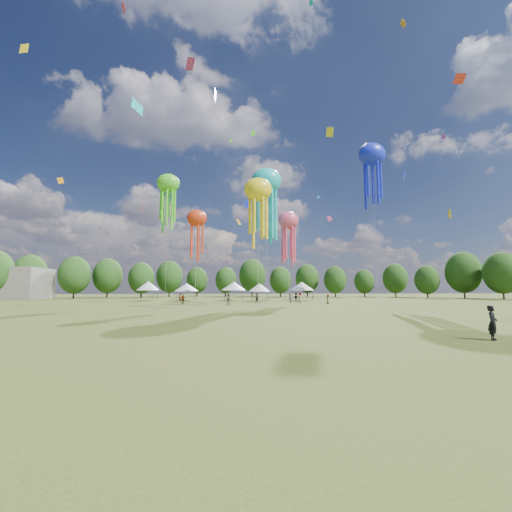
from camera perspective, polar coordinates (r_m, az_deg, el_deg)
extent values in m
plane|color=#384416|center=(18.95, 13.36, -13.76)|extent=(300.00, 300.00, 0.00)
imported|color=black|center=(21.48, 36.10, -9.44)|extent=(0.79, 0.75, 1.81)
imported|color=gray|center=(54.44, -4.87, -7.60)|extent=(1.06, 0.95, 1.80)
imported|color=gray|center=(65.54, 7.74, -7.22)|extent=(0.90, 1.08, 1.88)
imported|color=gray|center=(63.32, 5.92, -7.38)|extent=(0.77, 0.92, 1.69)
imported|color=gray|center=(67.94, 7.04, -7.21)|extent=(1.17, 0.70, 1.79)
imported|color=gray|center=(59.80, -12.71, -7.37)|extent=(1.05, 0.62, 1.68)
imported|color=gray|center=(63.60, 0.15, -7.33)|extent=(1.77, 1.21, 1.84)
imported|color=gray|center=(68.03, -13.18, -7.14)|extent=(0.57, 0.71, 1.69)
imported|color=gray|center=(59.28, 12.49, -7.39)|extent=(0.55, 0.83, 1.68)
cylinder|color=#47474C|center=(74.84, -19.98, -6.58)|extent=(0.08, 0.08, 2.28)
cylinder|color=#47474C|center=(78.12, -19.39, -6.55)|extent=(0.08, 0.08, 2.28)
cylinder|color=#47474C|center=(74.10, -17.43, -6.67)|extent=(0.08, 0.08, 2.28)
cylinder|color=#47474C|center=(77.42, -16.94, -6.64)|extent=(0.08, 0.08, 2.28)
cube|color=white|center=(76.08, -18.41, -5.72)|extent=(3.78, 3.78, 0.10)
cone|color=white|center=(76.09, -18.38, -4.95)|extent=(4.91, 4.91, 1.95)
cylinder|color=#47474C|center=(74.75, -13.69, -6.85)|extent=(0.08, 0.08, 2.05)
cylinder|color=#47474C|center=(78.49, -13.32, -6.80)|extent=(0.08, 0.08, 2.05)
cylinder|color=#47474C|center=(74.35, -10.78, -6.92)|extent=(0.08, 0.08, 2.05)
cylinder|color=#47474C|center=(78.11, -10.55, -6.86)|extent=(0.08, 0.08, 2.05)
cube|color=white|center=(76.39, -12.07, -6.06)|extent=(4.17, 4.17, 0.10)
cone|color=white|center=(76.39, -12.05, -5.36)|extent=(5.42, 5.42, 1.75)
cylinder|color=#47474C|center=(73.97, -5.44, -6.93)|extent=(0.08, 0.08, 2.23)
cylinder|color=#47474C|center=(77.96, -5.48, -6.87)|extent=(0.08, 0.08, 2.23)
cylinder|color=#47474C|center=(74.12, -2.34, -6.95)|extent=(0.08, 0.08, 2.23)
cylinder|color=#47474C|center=(78.10, -2.53, -6.89)|extent=(0.08, 0.08, 2.23)
cube|color=white|center=(76.00, -3.94, -6.03)|extent=(4.38, 4.38, 0.10)
cone|color=white|center=(76.00, -3.94, -5.27)|extent=(5.70, 5.70, 1.91)
cylinder|color=#47474C|center=(67.99, -0.59, -7.16)|extent=(0.08, 0.08, 2.00)
cylinder|color=#47474C|center=(71.16, -0.83, -7.10)|extent=(0.08, 0.08, 2.00)
cylinder|color=#47474C|center=(68.37, 2.08, -7.15)|extent=(0.08, 0.08, 2.00)
cylinder|color=#47474C|center=(71.51, 1.72, -7.09)|extent=(0.08, 0.08, 2.00)
cube|color=white|center=(69.72, 0.60, -6.26)|extent=(3.58, 3.58, 0.10)
cone|color=white|center=(69.72, 0.60, -5.52)|extent=(4.65, 4.65, 1.71)
cylinder|color=#47474C|center=(72.47, 7.00, -6.94)|extent=(0.08, 0.08, 2.22)
cylinder|color=#47474C|center=(76.10, 6.37, -6.89)|extent=(0.08, 0.08, 2.22)
cylinder|color=#47474C|center=(73.40, 9.85, -6.89)|extent=(0.08, 0.08, 2.22)
cylinder|color=#47474C|center=(76.98, 9.09, -6.84)|extent=(0.08, 0.08, 2.22)
cube|color=white|center=(74.70, 8.07, -6.00)|extent=(4.12, 4.12, 0.10)
cone|color=white|center=(74.70, 8.06, -5.23)|extent=(5.36, 5.36, 1.90)
ellipsoid|color=yellow|center=(50.66, 0.37, 11.58)|extent=(4.27, 2.99, 3.63)
cylinder|color=beige|center=(48.76, 0.38, 1.56)|extent=(0.03, 0.03, 17.77)
ellipsoid|color=#16BCC1|center=(58.21, 1.87, 13.04)|extent=(5.24, 3.66, 4.45)
cylinder|color=beige|center=(55.70, 1.90, 2.55)|extent=(0.03, 0.03, 21.43)
ellipsoid|color=#E14265|center=(59.47, 5.70, 6.24)|extent=(3.78, 2.64, 3.21)
cylinder|color=beige|center=(58.38, 5.77, -0.98)|extent=(0.03, 0.03, 15.00)
ellipsoid|color=#51DA24|center=(63.94, -15.13, 12.21)|extent=(4.20, 2.94, 3.57)
cylinder|color=beige|center=(61.48, -15.40, 2.32)|extent=(0.03, 0.03, 22.18)
ellipsoid|color=red|center=(46.42, -10.34, 6.55)|extent=(2.77, 1.94, 2.36)
cylinder|color=beige|center=(45.51, -10.49, -1.16)|extent=(0.03, 0.03, 12.50)
ellipsoid|color=#1825DE|center=(72.84, 19.67, 16.42)|extent=(5.54, 3.88, 4.71)
cylinder|color=beige|center=(68.72, 20.09, 4.83)|extent=(0.03, 0.03, 29.76)
cube|color=yellow|center=(72.05, -35.56, 27.49)|extent=(1.42, 0.59, 1.85)
cube|color=#51DA24|center=(61.30, -0.52, 20.71)|extent=(0.94, 0.61, 1.06)
cube|color=#1825DE|center=(88.48, -1.66, 9.10)|extent=(1.63, 1.25, 1.97)
cube|color=#16BCC1|center=(86.26, 10.85, 10.11)|extent=(0.88, 0.58, 0.90)
cube|color=#E14265|center=(63.66, -22.19, 35.34)|extent=(1.03, 1.06, 1.57)
cube|color=purple|center=(64.94, 3.45, 4.20)|extent=(0.65, 1.36, 1.46)
cube|color=red|center=(46.02, 32.10, 24.83)|extent=(1.23, 0.71, 1.55)
cube|color=orange|center=(80.04, 24.38, 33.13)|extent=(0.70, 1.47, 1.55)
cube|color=#51DA24|center=(85.31, -4.41, 19.51)|extent=(0.78, 0.63, 1.02)
cube|color=#1825DE|center=(71.53, 31.73, 15.26)|extent=(0.81, 1.01, 1.40)
cube|color=#16BCC1|center=(51.11, -20.09, 23.36)|extent=(1.37, 2.47, 2.66)
cube|color=#E14265|center=(50.03, -11.46, 30.12)|extent=(1.41, 1.12, 1.97)
cube|color=purple|center=(64.45, -7.17, 26.16)|extent=(0.43, 1.62, 2.04)
cube|color=red|center=(85.89, -15.02, 8.64)|extent=(1.09, 2.32, 2.59)
cube|color=orange|center=(63.04, -31.06, 11.26)|extent=(1.17, 0.42, 1.28)
cube|color=yellow|center=(81.34, 12.81, 20.41)|extent=(1.48, 1.83, 2.15)
cube|color=#1825DE|center=(80.35, 24.55, 12.65)|extent=(1.55, 1.59, 2.34)
cube|color=#16BCC1|center=(70.46, 9.64, 37.57)|extent=(0.59, 0.64, 0.95)
cube|color=#E14265|center=(95.93, 12.75, 6.44)|extent=(1.39, 0.67, 1.65)
cube|color=purple|center=(63.44, 30.02, 17.65)|extent=(0.47, 0.79, 0.82)
cube|color=red|center=(81.71, -19.39, 7.98)|extent=(0.49, 1.84, 2.22)
cube|color=orange|center=(67.58, -3.07, 5.98)|extent=(1.24, 0.97, 1.47)
cube|color=yellow|center=(65.96, 30.81, 6.35)|extent=(0.56, 1.24, 1.62)
cylinder|color=#38281C|center=(112.10, -34.98, -5.18)|extent=(0.44, 0.44, 3.53)
ellipsoid|color=#244717|center=(112.18, -34.83, -2.59)|extent=(8.83, 8.83, 11.04)
cylinder|color=#38281C|center=(104.32, -29.33, -5.56)|extent=(0.44, 0.44, 3.36)
ellipsoid|color=#244717|center=(104.38, -29.20, -2.91)|extent=(8.40, 8.40, 10.51)
cylinder|color=#38281C|center=(108.84, -24.65, -5.73)|extent=(0.44, 0.44, 3.41)
ellipsoid|color=#244717|center=(108.91, -24.55, -3.16)|extent=(8.53, 8.53, 10.66)
cylinder|color=#38281C|center=(105.62, -19.52, -6.03)|extent=(0.44, 0.44, 3.07)
ellipsoid|color=#244717|center=(105.66, -19.44, -3.65)|extent=(7.66, 7.66, 9.58)
cylinder|color=#38281C|center=(112.41, -14.99, -6.04)|extent=(0.44, 0.44, 3.43)
ellipsoid|color=#244717|center=(112.48, -14.93, -3.52)|extent=(8.58, 8.58, 10.73)
cylinder|color=#38281C|center=(117.00, -10.30, -6.24)|extent=(0.44, 0.44, 2.95)
ellipsoid|color=#244717|center=(117.04, -10.27, -4.16)|extent=(7.37, 7.37, 9.21)
cylinder|color=#38281C|center=(112.80, -5.32, -6.34)|extent=(0.44, 0.44, 2.89)
ellipsoid|color=#244717|center=(112.83, -5.30, -4.23)|extent=(7.23, 7.23, 9.04)
cylinder|color=#38281C|center=(117.73, -0.64, -6.11)|extent=(0.44, 0.44, 3.84)
ellipsoid|color=#244717|center=(117.83, -0.63, -3.42)|extent=(9.60, 9.60, 11.99)
cylinder|color=#38281C|center=(107.92, 4.33, -6.39)|extent=(0.44, 0.44, 2.84)
ellipsoid|color=#244717|center=(107.95, 4.31, -4.22)|extent=(7.11, 7.11, 8.89)
cylinder|color=#38281C|center=(112.58, 9.00, -6.23)|extent=(0.44, 0.44, 3.16)
ellipsoid|color=#244717|center=(112.63, 8.96, -3.92)|extent=(7.91, 7.91, 9.88)
cylinder|color=#38281C|center=(109.41, 13.74, -6.23)|extent=(0.44, 0.44, 2.88)
ellipsoid|color=#244717|center=(109.44, 13.69, -4.06)|extent=(7.21, 7.21, 9.01)
cylinder|color=#38281C|center=(115.29, 18.51, -6.12)|extent=(0.44, 0.44, 2.63)
ellipsoid|color=#244717|center=(115.30, 18.45, -4.25)|extent=(6.57, 6.57, 8.22)
cylinder|color=#38281C|center=(116.21, 23.29, -5.83)|extent=(0.44, 0.44, 3.13)
ellipsoid|color=#244717|center=(116.25, 23.20, -3.61)|extent=(7.81, 7.81, 9.77)
cylinder|color=#38281C|center=(107.67, 27.86, -5.78)|extent=(0.44, 0.44, 2.72)
ellipsoid|color=#244717|center=(107.69, 27.77, -3.71)|extent=(6.80, 6.80, 8.50)
cylinder|color=#38281C|center=(110.83, 32.71, -5.24)|extent=(0.44, 0.44, 3.81)
ellipsoid|color=#244717|center=(110.93, 32.55, -2.41)|extent=(9.52, 9.52, 11.90)
cylinder|color=#38281C|center=(106.29, 37.32, -5.07)|extent=(0.44, 0.44, 3.51)
ellipsoid|color=#244717|center=(106.37, 37.15, -2.36)|extent=(8.78, 8.78, 10.97)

